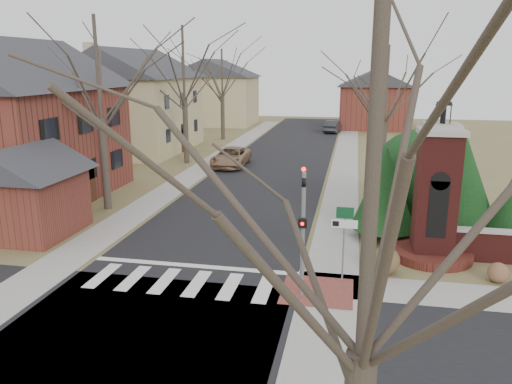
% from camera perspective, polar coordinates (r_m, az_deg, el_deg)
% --- Properties ---
extents(ground, '(120.00, 120.00, 0.00)m').
position_cam_1_polar(ground, '(17.45, -9.48, -11.23)').
color(ground, brown).
rests_on(ground, ground).
extents(main_street, '(8.00, 70.00, 0.01)m').
position_cam_1_polar(main_street, '(37.87, 2.18, 2.95)').
color(main_street, black).
rests_on(main_street, ground).
extents(cross_street, '(120.00, 8.00, 0.01)m').
position_cam_1_polar(cross_street, '(15.02, -13.62, -15.94)').
color(cross_street, black).
rests_on(cross_street, ground).
extents(crosswalk_zone, '(8.00, 2.20, 0.02)m').
position_cam_1_polar(crosswalk_zone, '(18.13, -8.59, -10.16)').
color(crosswalk_zone, silver).
rests_on(crosswalk_zone, ground).
extents(stop_bar, '(8.00, 0.35, 0.02)m').
position_cam_1_polar(stop_bar, '(19.42, -7.10, -8.39)').
color(stop_bar, silver).
rests_on(stop_bar, ground).
extents(sidewalk_right_main, '(2.00, 60.00, 0.02)m').
position_cam_1_polar(sidewalk_right_main, '(37.43, 10.07, 2.61)').
color(sidewalk_right_main, gray).
rests_on(sidewalk_right_main, ground).
extents(sidewalk_left, '(2.00, 60.00, 0.02)m').
position_cam_1_polar(sidewalk_left, '(39.00, -5.40, 3.23)').
color(sidewalk_left, gray).
rests_on(sidewalk_left, ground).
extents(curb_apron, '(2.40, 2.40, 0.02)m').
position_cam_1_polar(curb_apron, '(17.39, 7.01, -11.19)').
color(curb_apron, brown).
rests_on(curb_apron, ground).
extents(traffic_signal_pole, '(0.28, 0.41, 4.50)m').
position_cam_1_polar(traffic_signal_pole, '(16.08, 5.39, -3.43)').
color(traffic_signal_pole, slate).
rests_on(traffic_signal_pole, ground).
extents(sign_post, '(0.90, 0.07, 2.75)m').
position_cam_1_polar(sign_post, '(17.56, 10.04, -4.24)').
color(sign_post, slate).
rests_on(sign_post, ground).
extents(brick_gate_monument, '(3.20, 3.20, 6.47)m').
position_cam_1_polar(brick_gate_monument, '(20.63, 19.77, -1.45)').
color(brick_gate_monument, '#561C19').
rests_on(brick_gate_monument, ground).
extents(house_brick_left, '(9.80, 11.80, 9.42)m').
position_cam_1_polar(house_brick_left, '(31.13, -26.25, 7.69)').
color(house_brick_left, brown).
rests_on(house_brick_left, ground).
extents(house_stucco_left, '(9.80, 12.80, 9.28)m').
position_cam_1_polar(house_stucco_left, '(46.01, -13.87, 10.33)').
color(house_stucco_left, tan).
rests_on(house_stucco_left, ground).
extents(garage_left, '(4.80, 4.80, 4.29)m').
position_cam_1_polar(garage_left, '(24.47, -24.91, 0.62)').
color(garage_left, brown).
rests_on(garage_left, ground).
extents(house_distant_left, '(10.80, 8.80, 8.53)m').
position_cam_1_polar(house_distant_left, '(65.23, -4.77, 11.45)').
color(house_distant_left, tan).
rests_on(house_distant_left, ground).
extents(house_distant_right, '(8.80, 8.80, 7.30)m').
position_cam_1_polar(house_distant_right, '(62.83, 13.39, 10.46)').
color(house_distant_right, brown).
rests_on(house_distant_right, ground).
extents(evergreen_near, '(2.80, 2.80, 4.10)m').
position_cam_1_polar(evergreen_near, '(22.33, 14.52, 0.47)').
color(evergreen_near, '#473D33').
rests_on(evergreen_near, ground).
extents(evergreen_mid, '(3.40, 3.40, 4.70)m').
position_cam_1_polar(evergreen_mid, '(23.87, 22.34, 1.46)').
color(evergreen_mid, '#473D33').
rests_on(evergreen_mid, ground).
extents(evergreen_mass, '(4.80, 4.80, 4.80)m').
position_cam_1_polar(evergreen_mass, '(24.92, 18.37, 1.84)').
color(evergreen_mass, black).
rests_on(evergreen_mass, ground).
extents(bare_tree_0, '(8.05, 8.05, 11.15)m').
position_cam_1_polar(bare_tree_0, '(26.90, -17.74, 14.15)').
color(bare_tree_0, '#473D33').
rests_on(bare_tree_0, ground).
extents(bare_tree_1, '(8.40, 8.40, 11.64)m').
position_cam_1_polar(bare_tree_1, '(38.84, -8.32, 15.01)').
color(bare_tree_1, '#473D33').
rests_on(bare_tree_1, ground).
extents(bare_tree_2, '(7.35, 7.35, 10.19)m').
position_cam_1_polar(bare_tree_2, '(51.42, -3.91, 13.80)').
color(bare_tree_2, '#473D33').
rests_on(bare_tree_2, ground).
extents(bare_tree_3, '(7.00, 7.00, 9.70)m').
position_cam_1_polar(bare_tree_3, '(30.74, 14.73, 12.41)').
color(bare_tree_3, '#473D33').
rests_on(bare_tree_3, ground).
extents(bare_tree_4, '(6.65, 6.65, 9.21)m').
position_cam_1_polar(bare_tree_4, '(5.79, 13.24, 2.80)').
color(bare_tree_4, '#473D33').
rests_on(bare_tree_4, ground).
extents(pickup_truck, '(2.43, 5.12, 1.41)m').
position_cam_1_polar(pickup_truck, '(37.85, -2.87, 4.01)').
color(pickup_truck, '#936F50').
rests_on(pickup_truck, ground).
extents(distant_car, '(2.08, 4.34, 1.37)m').
position_cam_1_polar(distant_car, '(57.92, 8.81, 7.43)').
color(distant_car, '#2D2F33').
rests_on(distant_car, ground).
extents(dry_shrub_left, '(1.03, 1.03, 1.03)m').
position_cam_1_polar(dry_shrub_left, '(19.05, 14.60, -7.59)').
color(dry_shrub_left, brown).
rests_on(dry_shrub_left, ground).
extents(dry_shrub_right, '(0.72, 0.72, 0.72)m').
position_cam_1_polar(dry_shrub_right, '(19.76, 25.94, -8.29)').
color(dry_shrub_right, brown).
rests_on(dry_shrub_right, ground).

